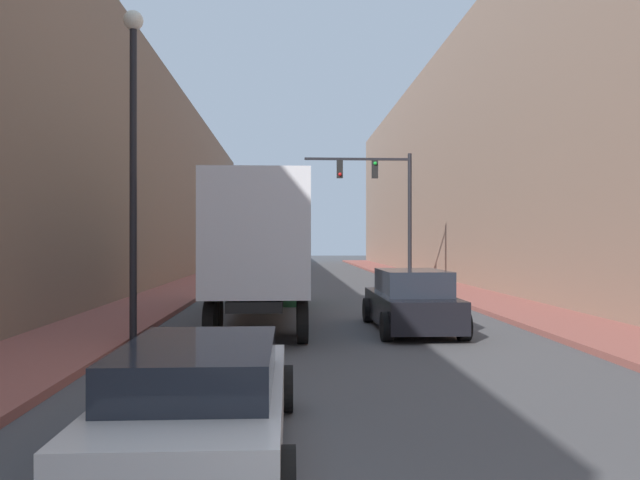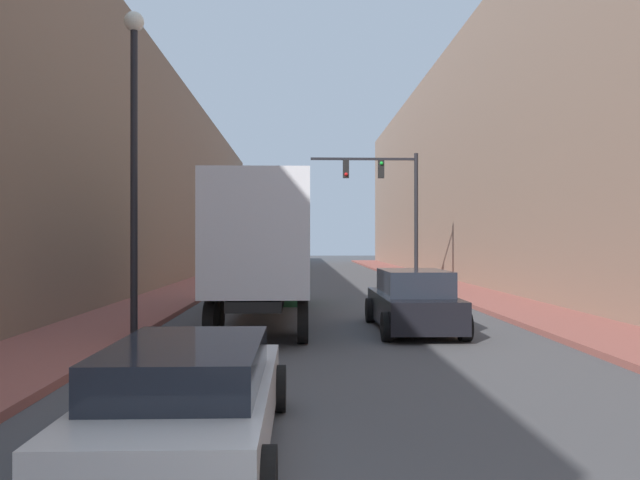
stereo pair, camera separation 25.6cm
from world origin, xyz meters
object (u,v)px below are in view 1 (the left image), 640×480
suv_car (411,302)px  traffic_signal_gantry (386,196)px  semi_truck (264,246)px  street_lamp (133,134)px  sedan_car (202,399)px

suv_car → traffic_signal_gantry: bearing=83.5°
traffic_signal_gantry → suv_car: bearing=-96.5°
semi_truck → street_lamp: bearing=-119.1°
semi_truck → suv_car: semi_truck is taller
semi_truck → sedan_car: 12.11m
traffic_signal_gantry → street_lamp: bearing=-116.0°
semi_truck → traffic_signal_gantry: traffic_signal_gantry is taller
semi_truck → suv_car: 4.98m
semi_truck → traffic_signal_gantry: size_ratio=1.71×
street_lamp → sedan_car: bearing=-70.7°
semi_truck → sedan_car: (-0.22, -12.01, -1.60)m
semi_truck → traffic_signal_gantry: 13.74m
suv_car → street_lamp: size_ratio=0.64×
semi_truck → suv_car: (3.95, -2.66, -1.45)m
sedan_car → suv_car: 10.24m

